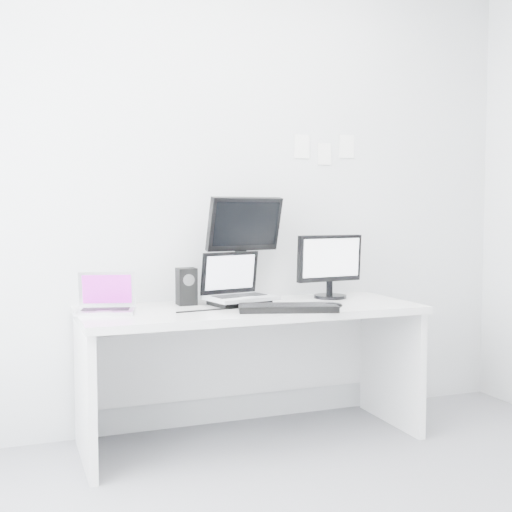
# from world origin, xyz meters

# --- Properties ---
(back_wall) EXTENTS (3.60, 0.00, 3.60)m
(back_wall) POSITION_xyz_m (0.00, 1.60, 1.35)
(back_wall) COLOR silver
(back_wall) RESTS_ON ground
(desk) EXTENTS (1.80, 0.70, 0.73)m
(desk) POSITION_xyz_m (0.00, 1.25, 0.36)
(desk) COLOR silver
(desk) RESTS_ON ground
(macbook) EXTENTS (0.33, 0.28, 0.21)m
(macbook) POSITION_xyz_m (-0.76, 1.29, 0.84)
(macbook) COLOR silver
(macbook) RESTS_ON desk
(speaker) EXTENTS (0.12, 0.12, 0.20)m
(speaker) POSITION_xyz_m (-0.31, 1.43, 0.83)
(speaker) COLOR black
(speaker) RESTS_ON desk
(dell_laptop) EXTENTS (0.40, 0.34, 0.29)m
(dell_laptop) POSITION_xyz_m (-0.03, 1.32, 0.88)
(dell_laptop) COLOR #ABADB3
(dell_laptop) RESTS_ON desk
(rear_monitor) EXTENTS (0.46, 0.24, 0.60)m
(rear_monitor) POSITION_xyz_m (0.03, 1.46, 1.03)
(rear_monitor) COLOR black
(rear_monitor) RESTS_ON desk
(samsung_monitor) EXTENTS (0.43, 0.23, 0.38)m
(samsung_monitor) POSITION_xyz_m (0.55, 1.40, 0.92)
(samsung_monitor) COLOR black
(samsung_monitor) RESTS_ON desk
(keyboard) EXTENTS (0.53, 0.32, 0.03)m
(keyboard) POSITION_xyz_m (0.12, 1.03, 0.75)
(keyboard) COLOR black
(keyboard) RESTS_ON desk
(mouse) EXTENTS (0.13, 0.09, 0.04)m
(mouse) POSITION_xyz_m (0.35, 1.00, 0.75)
(mouse) COLOR black
(mouse) RESTS_ON desk
(wall_note_0) EXTENTS (0.10, 0.00, 0.14)m
(wall_note_0) POSITION_xyz_m (0.45, 1.59, 1.62)
(wall_note_0) COLOR white
(wall_note_0) RESTS_ON back_wall
(wall_note_1) EXTENTS (0.09, 0.00, 0.13)m
(wall_note_1) POSITION_xyz_m (0.60, 1.59, 1.58)
(wall_note_1) COLOR white
(wall_note_1) RESTS_ON back_wall
(wall_note_2) EXTENTS (0.10, 0.00, 0.14)m
(wall_note_2) POSITION_xyz_m (0.75, 1.59, 1.63)
(wall_note_2) COLOR white
(wall_note_2) RESTS_ON back_wall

